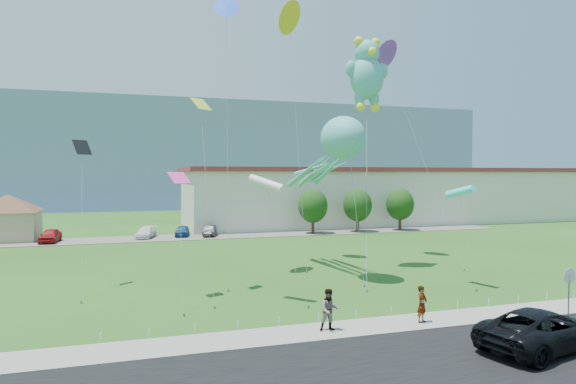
% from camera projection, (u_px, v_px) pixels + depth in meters
% --- Properties ---
extents(ground, '(160.00, 160.00, 0.00)m').
position_uv_depth(ground, '(362.00, 311.00, 27.16)').
color(ground, '#264E16').
rests_on(ground, ground).
extents(road, '(80.00, 8.00, 0.06)m').
position_uv_depth(road, '(456.00, 364.00, 19.55)').
color(road, black).
rests_on(road, ground).
extents(sidewalk, '(80.00, 2.50, 0.10)m').
position_uv_depth(sidewalk, '(388.00, 325.00, 24.55)').
color(sidewalk, gray).
rests_on(sidewalk, ground).
extents(parking_strip, '(70.00, 6.00, 0.06)m').
position_uv_depth(parking_strip, '(231.00, 236.00, 60.46)').
color(parking_strip, '#59544C').
rests_on(parking_strip, ground).
extents(hill_ridge, '(160.00, 50.00, 25.00)m').
position_uv_depth(hill_ridge, '(169.00, 155.00, 140.88)').
color(hill_ridge, '#7592A1').
rests_on(hill_ridge, ground).
extents(pavilion, '(9.20, 9.20, 5.00)m').
position_uv_depth(pavilion, '(8.00, 213.00, 55.85)').
color(pavilion, tan).
rests_on(pavilion, ground).
extents(warehouse, '(61.00, 15.00, 8.20)m').
position_uv_depth(warehouse, '(389.00, 195.00, 76.84)').
color(warehouse, beige).
rests_on(warehouse, ground).
extents(stop_sign, '(0.80, 0.07, 2.50)m').
position_uv_depth(stop_sign, '(569.00, 281.00, 26.01)').
color(stop_sign, slate).
rests_on(stop_sign, ground).
extents(rope_fence, '(26.05, 0.05, 0.50)m').
position_uv_depth(rope_fence, '(374.00, 313.00, 25.92)').
color(rope_fence, white).
rests_on(rope_fence, ground).
extents(tree_near, '(3.60, 3.60, 5.47)m').
position_uv_depth(tree_near, '(313.00, 206.00, 62.45)').
color(tree_near, '#3F2B19').
rests_on(tree_near, ground).
extents(tree_mid, '(3.60, 3.60, 5.47)m').
position_uv_depth(tree_mid, '(358.00, 205.00, 64.29)').
color(tree_mid, '#3F2B19').
rests_on(tree_mid, ground).
extents(tree_far, '(3.60, 3.60, 5.47)m').
position_uv_depth(tree_far, '(400.00, 204.00, 66.13)').
color(tree_far, '#3F2B19').
rests_on(tree_far, ground).
extents(suv, '(6.49, 4.07, 1.67)m').
position_uv_depth(suv, '(542.00, 329.00, 21.05)').
color(suv, black).
rests_on(suv, road).
extents(pedestrian_left, '(0.77, 0.67, 1.77)m').
position_uv_depth(pedestrian_left, '(422.00, 304.00, 24.79)').
color(pedestrian_left, gray).
rests_on(pedestrian_left, sidewalk).
extents(pedestrian_right, '(1.01, 0.83, 1.92)m').
position_uv_depth(pedestrian_right, '(330.00, 310.00, 23.48)').
color(pedestrian_right, gray).
rests_on(pedestrian_right, sidewalk).
extents(parked_car_red, '(2.20, 4.41, 1.44)m').
position_uv_depth(parked_car_red, '(50.00, 235.00, 54.22)').
color(parked_car_red, '#9F1316').
rests_on(parked_car_red, parking_strip).
extents(parked_car_white, '(2.86, 4.52, 1.22)m').
position_uv_depth(parked_car_white, '(146.00, 232.00, 58.13)').
color(parked_car_white, white).
rests_on(parked_car_white, parking_strip).
extents(parked_car_blue, '(2.20, 3.90, 1.25)m').
position_uv_depth(parked_car_blue, '(182.00, 231.00, 59.64)').
color(parked_car_blue, navy).
rests_on(parked_car_blue, parking_strip).
extents(parked_car_black, '(2.23, 3.91, 1.22)m').
position_uv_depth(parked_car_black, '(210.00, 231.00, 59.78)').
color(parked_car_black, black).
rests_on(parked_car_black, parking_strip).
extents(octopus_kite, '(2.94, 9.94, 11.20)m').
position_uv_depth(octopus_kite, '(334.00, 151.00, 36.16)').
color(octopus_kite, teal).
rests_on(octopus_kite, ground).
extents(teddy_bear_kite, '(5.62, 8.88, 17.79)m').
position_uv_depth(teddy_bear_kite, '(367.00, 72.00, 39.44)').
color(teddy_bear_kite, teal).
rests_on(teddy_bear_kite, ground).
extents(small_kite_cyan, '(0.50, 2.76, 6.58)m').
position_uv_depth(small_kite_cyan, '(461.00, 192.00, 32.99)').
color(small_kite_cyan, '#37F0FB').
rests_on(small_kite_cyan, ground).
extents(small_kite_orange, '(1.80, 6.89, 21.12)m').
position_uv_depth(small_kite_orange, '(290.00, 24.00, 42.95)').
color(small_kite_orange, yellow).
rests_on(small_kite_orange, ground).
extents(small_kite_blue, '(2.06, 6.50, 19.99)m').
position_uv_depth(small_kite_blue, '(227.00, 13.00, 36.73)').
color(small_kite_blue, blue).
rests_on(small_kite_blue, ground).
extents(small_kite_white, '(2.06, 3.33, 7.18)m').
position_uv_depth(small_kite_white, '(267.00, 184.00, 29.05)').
color(small_kite_white, silver).
rests_on(small_kite_white, ground).
extents(small_kite_pink, '(1.29, 5.04, 7.49)m').
position_uv_depth(small_kite_pink, '(179.00, 189.00, 29.76)').
color(small_kite_pink, '#F736A7').
rests_on(small_kite_pink, ground).
extents(small_kite_purple, '(3.34, 8.81, 18.38)m').
position_uv_depth(small_kite_purple, '(387.00, 60.00, 44.72)').
color(small_kite_purple, purple).
rests_on(small_kite_purple, ground).
extents(small_kite_yellow, '(1.29, 5.36, 12.04)m').
position_uv_depth(small_kite_yellow, '(202.00, 125.00, 31.22)').
color(small_kite_yellow, '#B3DD34').
rests_on(small_kite_yellow, ground).
extents(small_kite_black, '(1.29, 5.67, 9.45)m').
position_uv_depth(small_kite_black, '(82.00, 161.00, 32.71)').
color(small_kite_black, black).
rests_on(small_kite_black, ground).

